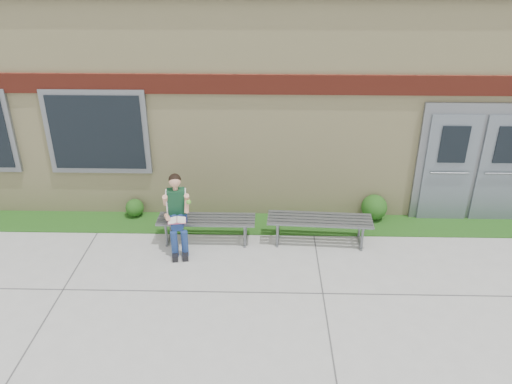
{
  "coord_description": "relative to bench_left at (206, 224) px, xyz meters",
  "views": [
    {
      "loc": [
        0.13,
        -5.67,
        4.74
      ],
      "look_at": [
        -0.05,
        1.7,
        1.13
      ],
      "focal_mm": 35.0,
      "sensor_mm": 36.0,
      "label": 1
    }
  ],
  "objects": [
    {
      "name": "school_building",
      "position": [
        0.94,
        3.99,
        1.76
      ],
      "size": [
        16.2,
        6.22,
        4.2
      ],
      "color": "beige",
      "rests_on": "ground"
    },
    {
      "name": "shrub_east",
      "position": [
        3.13,
        0.85,
        -0.08
      ],
      "size": [
        0.49,
        0.49,
        0.49
      ],
      "primitive_type": "sphere",
      "color": "#1C4713",
      "rests_on": "grass_strip"
    },
    {
      "name": "shrub_mid",
      "position": [
        -1.51,
        0.85,
        -0.15
      ],
      "size": [
        0.35,
        0.35,
        0.35
      ],
      "primitive_type": "sphere",
      "color": "#1C4713",
      "rests_on": "grass_strip"
    },
    {
      "name": "girl",
      "position": [
        -0.47,
        -0.2,
        0.35
      ],
      "size": [
        0.51,
        0.82,
        1.33
      ],
      "rotation": [
        0.0,
        0.0,
        0.16
      ],
      "color": "navy",
      "rests_on": "ground"
    },
    {
      "name": "ground",
      "position": [
        0.94,
        -2.0,
        -0.35
      ],
      "size": [
        80.0,
        80.0,
        0.0
      ],
      "primitive_type": "plane",
      "color": "#9E9E99",
      "rests_on": "ground"
    },
    {
      "name": "grass_strip",
      "position": [
        0.94,
        0.6,
        -0.34
      ],
      "size": [
        16.0,
        0.8,
        0.02
      ],
      "primitive_type": "cube",
      "color": "#1C4713",
      "rests_on": "ground"
    },
    {
      "name": "bench_right",
      "position": [
        2.0,
        0.0,
        0.02
      ],
      "size": [
        1.86,
        0.62,
        0.48
      ],
      "rotation": [
        0.0,
        0.0,
        -0.06
      ],
      "color": "slate",
      "rests_on": "ground"
    },
    {
      "name": "bench_left",
      "position": [
        0.0,
        0.0,
        0.0
      ],
      "size": [
        1.72,
        0.48,
        0.45
      ],
      "rotation": [
        0.0,
        0.0,
        -0.0
      ],
      "color": "slate",
      "rests_on": "ground"
    }
  ]
}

